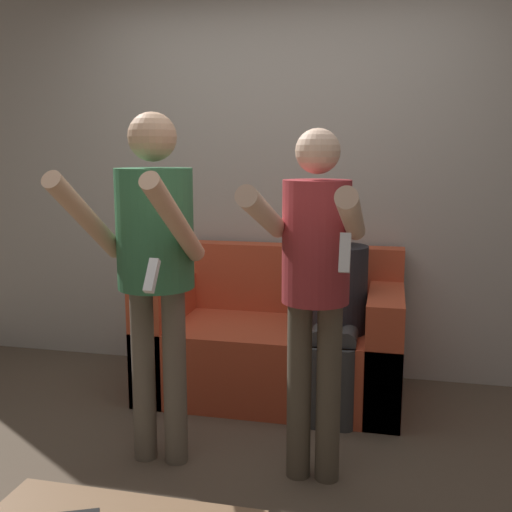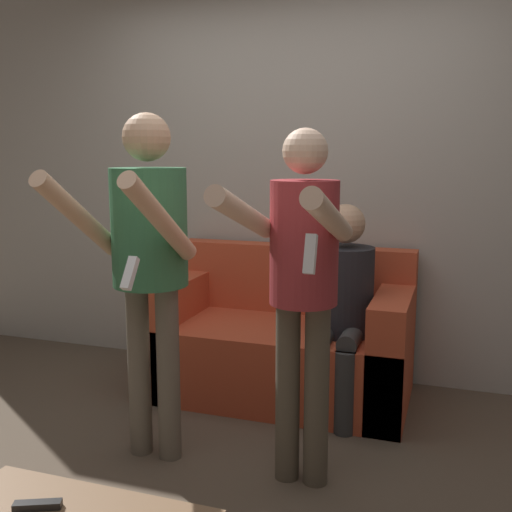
{
  "view_description": "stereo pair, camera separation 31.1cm",
  "coord_description": "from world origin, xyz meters",
  "px_view_note": "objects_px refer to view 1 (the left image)",
  "views": [
    {
      "loc": [
        0.69,
        -2.3,
        1.47
      ],
      "look_at": [
        0.01,
        0.69,
        0.94
      ],
      "focal_mm": 42.0,
      "sensor_mm": 36.0,
      "label": 1
    },
    {
      "loc": [
        0.99,
        -2.22,
        1.47
      ],
      "look_at": [
        0.01,
        0.69,
        0.94
      ],
      "focal_mm": 42.0,
      "sensor_mm": 36.0,
      "label": 2
    }
  ],
  "objects_px": {
    "person_standing_right": "(315,271)",
    "person_seated": "(337,297)",
    "person_standing_left": "(154,249)",
    "couch": "(274,344)"
  },
  "relations": [
    {
      "from": "person_standing_right",
      "to": "person_seated",
      "type": "xyz_separation_m",
      "value": [
        0.03,
        0.81,
        -0.3
      ]
    },
    {
      "from": "couch",
      "to": "person_standing_right",
      "type": "bearing_deg",
      "value": -69.24
    },
    {
      "from": "person_standing_left",
      "to": "person_standing_right",
      "type": "height_order",
      "value": "person_standing_left"
    },
    {
      "from": "couch",
      "to": "person_standing_right",
      "type": "height_order",
      "value": "person_standing_right"
    },
    {
      "from": "person_standing_right",
      "to": "person_seated",
      "type": "height_order",
      "value": "person_standing_right"
    },
    {
      "from": "couch",
      "to": "person_standing_right",
      "type": "distance_m",
      "value": 1.24
    },
    {
      "from": "person_seated",
      "to": "person_standing_left",
      "type": "bearing_deg",
      "value": -133.54
    },
    {
      "from": "person_seated",
      "to": "person_standing_right",
      "type": "bearing_deg",
      "value": -91.83
    },
    {
      "from": "person_standing_right",
      "to": "person_standing_left",
      "type": "bearing_deg",
      "value": 179.27
    },
    {
      "from": "couch",
      "to": "person_seated",
      "type": "bearing_deg",
      "value": -22.16
    }
  ]
}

